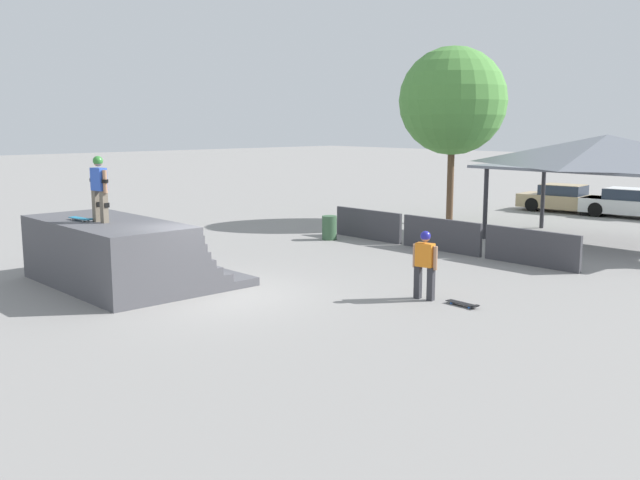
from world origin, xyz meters
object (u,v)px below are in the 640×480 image
object	(u,v)px
skateboard_on_ground	(463,304)
tree_beside_pavilion	(453,101)
skater_on_deck	(99,184)
bystander_walking	(425,259)
parked_car_tan	(564,199)
trash_bin	(329,228)
parked_car_white	(630,204)
skateboard_on_deck	(81,219)

from	to	relation	value
skateboard_on_ground	tree_beside_pavilion	size ratio (longest dim) A/B	0.12
skater_on_deck	bystander_walking	world-z (taller)	skater_on_deck
parked_car_tan	trash_bin	bearing A→B (deg)	-104.53
skater_on_deck	tree_beside_pavilion	bearing A→B (deg)	88.10
skateboard_on_ground	tree_beside_pavilion	world-z (taller)	tree_beside_pavilion
trash_bin	parked_car_tan	bearing A→B (deg)	83.06
skateboard_on_ground	parked_car_white	xyz separation A→B (m)	(-4.27, 17.98, 0.54)
bystander_walking	parked_car_white	xyz separation A→B (m)	(-3.25, 18.13, -0.36)
trash_bin	parked_car_white	distance (m)	14.53
skateboard_on_deck	parked_car_white	xyz separation A→B (m)	(3.54, 23.38, -1.13)
skater_on_deck	parked_car_white	xyz separation A→B (m)	(2.96, 23.13, -2.01)
skateboard_on_deck	parked_car_white	size ratio (longest dim) A/B	0.21
skater_on_deck	parked_car_tan	xyz separation A→B (m)	(0.03, 22.83, -2.01)
tree_beside_pavilion	skateboard_on_ground	bearing A→B (deg)	-51.54
skater_on_deck	skateboard_on_deck	xyz separation A→B (m)	(-0.59, -0.25, -0.88)
bystander_walking	skater_on_deck	bearing A→B (deg)	28.15
bystander_walking	parked_car_white	size ratio (longest dim) A/B	0.39
bystander_walking	skateboard_on_ground	distance (m)	1.36
skateboard_on_deck	skateboard_on_ground	bearing A→B (deg)	29.29
trash_bin	parked_car_tan	distance (m)	13.60
skateboard_on_deck	tree_beside_pavilion	world-z (taller)	tree_beside_pavilion
tree_beside_pavilion	parked_car_white	size ratio (longest dim) A/B	1.72
parked_car_tan	tree_beside_pavilion	bearing A→B (deg)	-109.46
skater_on_deck	tree_beside_pavilion	size ratio (longest dim) A/B	0.23
skateboard_on_ground	skater_on_deck	bearing A→B (deg)	-141.83
skater_on_deck	parked_car_white	bearing A→B (deg)	75.82
skateboard_on_ground	parked_car_white	size ratio (longest dim) A/B	0.20
tree_beside_pavilion	skater_on_deck	bearing A→B (deg)	-85.00
parked_car_tan	parked_car_white	world-z (taller)	same
skater_on_deck	parked_car_tan	size ratio (longest dim) A/B	0.38
tree_beside_pavilion	trash_bin	size ratio (longest dim) A/B	8.43
skater_on_deck	trash_bin	bearing A→B (deg)	92.90
skater_on_deck	skateboard_on_ground	world-z (taller)	skater_on_deck
parked_car_tan	parked_car_white	xyz separation A→B (m)	(2.92, 0.30, -0.00)
bystander_walking	trash_bin	distance (m)	8.96
tree_beside_pavilion	parked_car_white	distance (m)	9.42
skateboard_on_ground	trash_bin	xyz separation A→B (m)	(-8.83, 4.18, 0.37)
skater_on_deck	bystander_walking	size ratio (longest dim) A/B	1.00
skateboard_on_ground	parked_car_tan	xyz separation A→B (m)	(-7.19, 17.68, 0.54)
skater_on_deck	parked_car_white	distance (m)	23.40
bystander_walking	parked_car_tan	distance (m)	18.88
trash_bin	parked_car_tan	xyz separation A→B (m)	(1.64, 13.50, 0.18)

